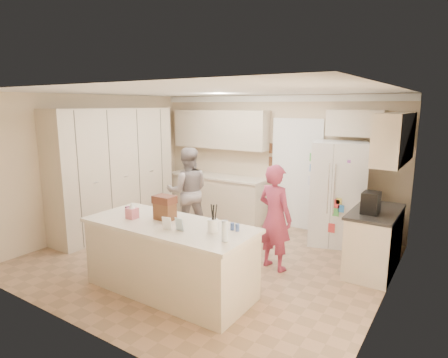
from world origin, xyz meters
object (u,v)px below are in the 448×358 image
Objects in this scene: utensil_crock at (213,225)px; dollhouse_body at (165,211)px; teen_girl at (275,217)px; teen_boy at (188,191)px; island_base at (170,259)px; tissue_box at (132,213)px; refrigerator at (337,194)px; coffee_maker at (371,203)px.

dollhouse_body is (-0.80, 0.05, 0.04)m from utensil_crock.
teen_boy is at bearing 0.07° from teen_girl.
teen_boy is (-1.84, 1.84, -0.18)m from utensil_crock.
island_base is 15.71× the size of tissue_box.
dollhouse_body is (0.40, 0.20, 0.04)m from tissue_box.
tissue_box is (-0.55, -0.10, 0.56)m from island_base.
teen_girl is (0.19, 1.33, -0.21)m from utensil_crock.
dollhouse_body is at bearing 26.57° from tissue_box.
refrigerator is 0.82× the size of island_base.
island_base is at bearing -33.69° from dollhouse_body.
teen_girl reaches higher than dollhouse_body.
island_base is (-2.05, -1.90, -0.63)m from coffee_maker.
utensil_crock reaches higher than island_base.
tissue_box is (-1.85, -3.02, 0.10)m from refrigerator.
teen_boy reaches higher than dollhouse_body.
island_base is 0.62m from dollhouse_body.
dollhouse_body is at bearing -132.94° from refrigerator.
teen_boy is at bearing -173.32° from refrigerator.
tissue_box is at bearing -172.87° from utensil_crock.
utensil_crock is 2.61m from teen_boy.
refrigerator reaches higher than utensil_crock.
island_base is at bearing 10.30° from tissue_box.
tissue_box reaches higher than island_base.
utensil_crock is at bearing 96.13° from teen_girl.
island_base is at bearing 72.91° from teen_girl.
teen_girl is (-0.46, -1.53, -0.11)m from refrigerator.
refrigerator reaches higher than tissue_box.
dollhouse_body is (-2.20, -1.80, -0.03)m from coffee_maker.
tissue_box is 0.54× the size of dollhouse_body.
refrigerator is at bearing 161.85° from teen_boy.
coffee_maker is at bearing 39.29° from dollhouse_body.
island_base is at bearing 81.64° from teen_boy.
island_base is at bearing -137.17° from coffee_maker.
teen_girl reaches higher than island_base.
tissue_box is 2.10m from teen_boy.
dollhouse_body is (-1.45, -2.82, 0.14)m from refrigerator.
utensil_crock is 1.36m from teen_girl.
island_base is (-1.30, -2.92, -0.46)m from refrigerator.
coffee_maker is 2.00× the size of utensil_crock.
coffee_maker is at bearing 139.60° from teen_boy.
utensil_crock is at bearing -118.46° from refrigerator.
refrigerator is 1.28m from coffee_maker.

